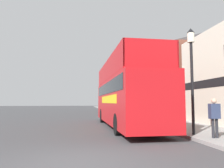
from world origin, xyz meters
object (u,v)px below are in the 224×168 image
tour_bus (125,97)px  lamp_post_second (141,79)px  lamp_post_nearest (191,61)px  pedestrian_second (214,114)px  parked_car_ahead_of_bus (115,112)px  lamp_post_third (121,88)px

tour_bus → lamp_post_second: bearing=61.5°
lamp_post_nearest → pedestrian_second: bearing=-69.8°
pedestrian_second → lamp_post_nearest: bearing=110.2°
tour_bus → lamp_post_nearest: size_ratio=2.30×
lamp_post_second → lamp_post_nearest: bearing=-90.5°
parked_car_ahead_of_bus → lamp_post_second: lamp_post_second is taller
tour_bus → pedestrian_second: tour_bus is taller
lamp_post_nearest → lamp_post_second: 8.98m
pedestrian_second → lamp_post_second: size_ratio=0.31×
lamp_post_nearest → lamp_post_second: size_ratio=0.95×
lamp_post_nearest → tour_bus: bearing=115.6°
pedestrian_second → tour_bus: bearing=114.7°
parked_car_ahead_of_bus → lamp_post_third: 5.99m
parked_car_ahead_of_bus → pedestrian_second: pedestrian_second is taller
lamp_post_second → lamp_post_third: 8.99m
lamp_post_third → lamp_post_second: bearing=-89.7°
lamp_post_second → lamp_post_third: lamp_post_second is taller
pedestrian_second → lamp_post_second: bearing=91.7°
tour_bus → parked_car_ahead_of_bus: size_ratio=2.56×
tour_bus → lamp_post_third: bearing=79.7°
tour_bus → lamp_post_second: size_ratio=2.20×
lamp_post_second → parked_car_ahead_of_bus: bearing=112.7°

